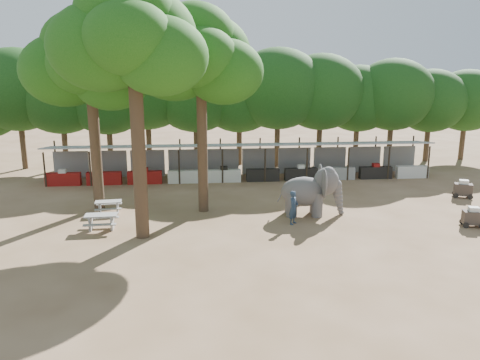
{
  "coord_description": "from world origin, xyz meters",
  "views": [
    {
      "loc": [
        -3.34,
        -19.69,
        7.89
      ],
      "look_at": [
        -1.0,
        5.0,
        2.0
      ],
      "focal_mm": 35.0,
      "sensor_mm": 36.0,
      "label": 1
    }
  ],
  "objects": [
    {
      "name": "cart_back",
      "position": [
        13.32,
        7.31,
        0.56
      ],
      "size": [
        1.37,
        1.17,
        1.13
      ],
      "rotation": [
        0.0,
        0.0,
        -0.43
      ],
      "color": "#312721",
      "rests_on": "ground"
    },
    {
      "name": "elephant",
      "position": [
        2.94,
        4.72,
        1.36
      ],
      "size": [
        3.61,
        2.74,
        2.73
      ],
      "rotation": [
        0.0,
        0.0,
        -0.1
      ],
      "color": "#484545",
      "rests_on": "ground"
    },
    {
      "name": "vendor_stalls",
      "position": [
        -0.0,
        13.84,
        1.18
      ],
      "size": [
        28.0,
        2.99,
        2.8
      ],
      "color": "gray",
      "rests_on": "ground"
    },
    {
      "name": "cart_front",
      "position": [
        10.7,
        1.93,
        0.52
      ],
      "size": [
        1.21,
        0.94,
        1.05
      ],
      "rotation": [
        0.0,
        0.0,
        -0.25
      ],
      "color": "#312721",
      "rests_on": "ground"
    },
    {
      "name": "yard_tree_center",
      "position": [
        -6.13,
        2.19,
        9.21
      ],
      "size": [
        7.1,
        6.9,
        12.04
      ],
      "color": "#332316",
      "rests_on": "ground"
    },
    {
      "name": "picnic_table_far",
      "position": [
        -8.3,
        5.99,
        0.47
      ],
      "size": [
        1.57,
        1.44,
        0.72
      ],
      "rotation": [
        0.0,
        0.0,
        0.11
      ],
      "color": "gray",
      "rests_on": "ground"
    },
    {
      "name": "picnic_table_near",
      "position": [
        -8.18,
        3.26,
        0.52
      ],
      "size": [
        1.63,
        1.48,
        0.79
      ],
      "rotation": [
        0.0,
        0.0,
        0.03
      ],
      "color": "gray",
      "rests_on": "ground"
    },
    {
      "name": "yard_tree_back",
      "position": [
        -3.13,
        6.19,
        8.54
      ],
      "size": [
        7.1,
        6.9,
        11.36
      ],
      "color": "#332316",
      "rests_on": "ground"
    },
    {
      "name": "backdrop_trees",
      "position": [
        0.0,
        19.0,
        5.51
      ],
      "size": [
        46.46,
        5.95,
        8.33
      ],
      "color": "#332316",
      "rests_on": "ground"
    },
    {
      "name": "handler",
      "position": [
        1.63,
        3.22,
        0.89
      ],
      "size": [
        0.73,
        0.77,
        1.77
      ],
      "primitive_type": "imported",
      "rotation": [
        0.0,
        0.0,
        0.91
      ],
      "color": "#26384C",
      "rests_on": "ground"
    },
    {
      "name": "yard_tree_left",
      "position": [
        -9.13,
        7.19,
        8.2
      ],
      "size": [
        7.1,
        6.9,
        11.02
      ],
      "color": "#332316",
      "rests_on": "ground"
    },
    {
      "name": "ground",
      "position": [
        0.0,
        0.0,
        0.0
      ],
      "size": [
        100.0,
        100.0,
        0.0
      ],
      "primitive_type": "plane",
      "color": "brown",
      "rests_on": "ground"
    }
  ]
}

